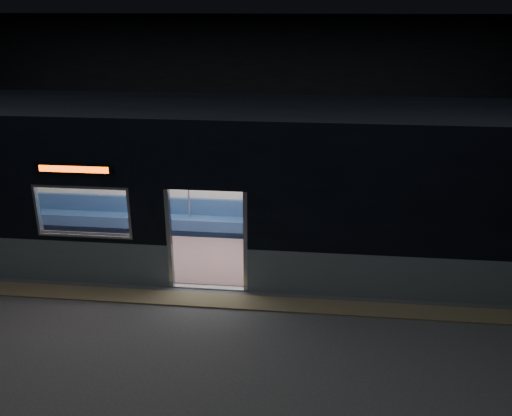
# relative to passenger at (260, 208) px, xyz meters

# --- Properties ---
(station_floor) EXTENTS (24.00, 14.00, 0.01)m
(station_floor) POSITION_rel_passenger_xyz_m (-0.77, -3.55, -0.79)
(station_floor) COLOR #47494C
(station_floor) RESTS_ON ground
(station_envelope) EXTENTS (24.00, 14.00, 5.00)m
(station_envelope) POSITION_rel_passenger_xyz_m (-0.77, -3.55, 2.88)
(station_envelope) COLOR black
(station_envelope) RESTS_ON station_floor
(tactile_strip) EXTENTS (22.80, 0.50, 0.03)m
(tactile_strip) POSITION_rel_passenger_xyz_m (-0.77, -3.00, -0.77)
(tactile_strip) COLOR #8C7F59
(tactile_strip) RESTS_ON station_floor
(metro_car) EXTENTS (18.00, 3.04, 3.35)m
(metro_car) POSITION_rel_passenger_xyz_m (-0.77, -1.00, 1.06)
(metro_car) COLOR gray
(metro_car) RESTS_ON station_floor
(passenger) EXTENTS (0.42, 0.68, 1.34)m
(passenger) POSITION_rel_passenger_xyz_m (0.00, 0.00, 0.00)
(passenger) COLOR black
(passenger) RESTS_ON metro_car
(handbag) EXTENTS (0.28, 0.24, 0.13)m
(handbag) POSITION_rel_passenger_xyz_m (-0.05, -0.22, -0.12)
(handbag) COLOR black
(handbag) RESTS_ON passenger
(transit_map) EXTENTS (0.98, 0.03, 0.64)m
(transit_map) POSITION_rel_passenger_xyz_m (0.65, 0.31, 0.68)
(transit_map) COLOR white
(transit_map) RESTS_ON metro_car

